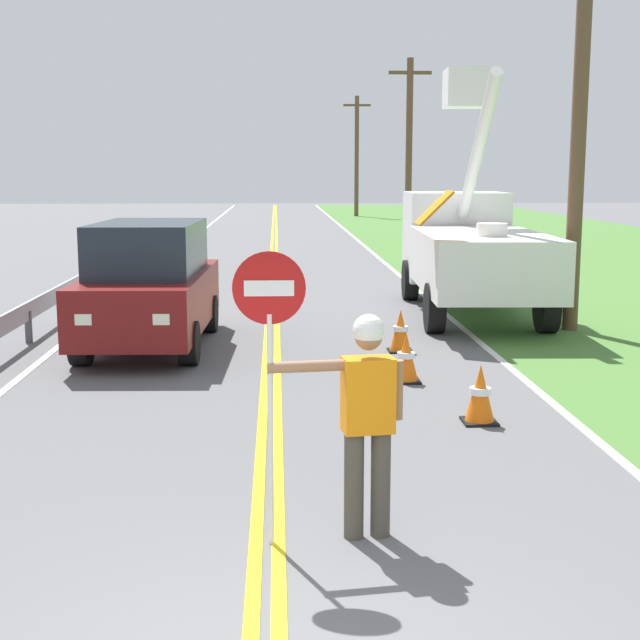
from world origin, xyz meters
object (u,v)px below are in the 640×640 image
utility_bucket_truck (468,245)px  traffic_cone_tail (400,331)px  utility_pole_near (580,97)px  utility_pole_far (357,154)px  oncoming_suv_nearest (150,285)px  traffic_cone_mid (406,358)px  flagger_worker (367,411)px  stop_sign_paddle (269,332)px  utility_pole_mid (409,146)px  traffic_cone_lead (480,395)px

utility_bucket_truck → traffic_cone_tail: 4.79m
utility_pole_near → utility_pole_far: (-0.13, 43.40, -0.15)m
oncoming_suv_nearest → traffic_cone_mid: oncoming_suv_nearest is taller
utility_pole_near → traffic_cone_tail: (-3.45, -1.88, -3.91)m
flagger_worker → traffic_cone_mid: bearing=78.4°
stop_sign_paddle → utility_bucket_truck: utility_bucket_truck is taller
stop_sign_paddle → traffic_cone_tail: stop_sign_paddle is taller
oncoming_suv_nearest → utility_pole_near: size_ratio=0.57×
utility_pole_mid → utility_pole_far: (-0.30, 21.42, 0.11)m
utility_pole_near → traffic_cone_tail: 5.55m
flagger_worker → traffic_cone_mid: (1.10, 5.35, -0.71)m
utility_pole_near → traffic_cone_mid: bearing=-132.4°
utility_pole_near → utility_pole_mid: bearing=89.6°
utility_pole_far → traffic_cone_mid: utility_pole_far is taller
utility_pole_near → traffic_cone_mid: utility_pole_near is taller
stop_sign_paddle → traffic_cone_lead: bearing=54.0°
utility_pole_near → utility_pole_mid: utility_pole_near is taller
utility_bucket_truck → flagger_worker: bearing=-105.9°
flagger_worker → utility_pole_mid: size_ratio=0.24×
stop_sign_paddle → utility_pole_mid: (5.70, 31.44, 2.28)m
utility_pole_mid → traffic_cone_mid: size_ratio=10.87×
utility_pole_far → stop_sign_paddle: bearing=-95.8°
utility_pole_near → utility_pole_far: bearing=90.2°
oncoming_suv_nearest → traffic_cone_mid: size_ratio=6.66×
traffic_cone_tail → stop_sign_paddle: bearing=-105.3°
utility_pole_mid → traffic_cone_mid: 26.53m
flagger_worker → utility_bucket_truck: (3.32, 11.70, 0.36)m
traffic_cone_lead → traffic_cone_tail: same height
utility_pole_near → utility_pole_mid: 21.98m
stop_sign_paddle → utility_bucket_truck: (4.08, 11.80, -0.31)m
utility_pole_near → traffic_cone_mid: 6.70m
utility_pole_far → traffic_cone_tail: size_ratio=11.18×
oncoming_suv_nearest → utility_pole_far: bearing=80.5°
utility_bucket_truck → oncoming_suv_nearest: utility_bucket_truck is taller
stop_sign_paddle → utility_pole_far: bearing=84.2°
utility_pole_near → traffic_cone_lead: size_ratio=11.61×
stop_sign_paddle → utility_pole_near: 11.26m
flagger_worker → utility_pole_near: size_ratio=0.22×
traffic_cone_lead → flagger_worker: bearing=-117.3°
traffic_cone_lead → traffic_cone_mid: size_ratio=1.00×
stop_sign_paddle → traffic_cone_lead: size_ratio=3.33×
utility_bucket_truck → traffic_cone_tail: size_ratio=9.85×
utility_pole_near → traffic_cone_mid: (-3.67, -4.02, -3.91)m
flagger_worker → utility_pole_mid: (4.93, 31.34, 2.94)m
flagger_worker → oncoming_suv_nearest: size_ratio=0.39×
traffic_cone_tail → utility_pole_mid: bearing=81.4°
utility_bucket_truck → stop_sign_paddle: bearing=-109.1°
flagger_worker → utility_pole_near: (4.77, 9.36, 3.20)m
utility_bucket_truck → traffic_cone_mid: bearing=-109.3°
flagger_worker → traffic_cone_lead: flagger_worker is taller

